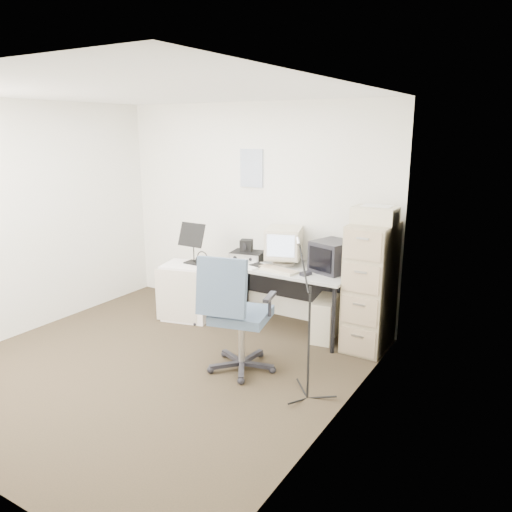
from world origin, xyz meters
The scene contains 23 objects.
floor centered at (0.00, 0.00, -0.01)m, with size 3.60×3.60×0.01m, color #2E281D.
ceiling centered at (0.00, 0.00, 2.50)m, with size 3.60×3.60×0.01m, color white.
wall_back centered at (0.00, 1.80, 1.25)m, with size 3.60×0.02×2.50m, color white.
wall_left centered at (-1.80, 0.00, 1.25)m, with size 0.02×3.60×2.50m, color white.
wall_right centered at (1.80, 0.00, 1.25)m, with size 0.02×3.60×2.50m, color white.
wall_calendar centered at (-0.02, 1.79, 1.75)m, with size 0.30×0.02×0.44m, color white.
filing_cabinet centered at (1.58, 1.48, 0.65)m, with size 0.40×0.60×1.30m, color gray.
printer centered at (1.58, 1.49, 1.38)m, with size 0.42×0.29×0.16m, color beige.
desk centered at (0.63, 1.45, 0.36)m, with size 1.50×0.70×0.73m, color silver.
crt_monitor centered at (0.56, 1.53, 0.94)m, with size 0.37×0.39×0.41m, color beige.
crt_tv centered at (1.13, 1.54, 0.89)m, with size 0.36×0.38×0.33m, color black.
desk_speaker centered at (0.92, 1.51, 0.80)m, with size 0.07×0.07×0.14m, color beige.
keyboard centered at (0.63, 1.25, 0.74)m, with size 0.47×0.17×0.03m, color beige.
mouse centered at (0.96, 1.27, 0.75)m, with size 0.07×0.12×0.04m, color black.
radio_receiver centered at (0.13, 1.47, 0.78)m, with size 0.36×0.26×0.10m, color black.
radio_speaker centered at (0.10, 1.48, 0.90)m, with size 0.13×0.12×0.13m, color black.
papers centered at (0.34, 1.28, 0.74)m, with size 0.20×0.28×0.02m, color white.
pc_tower centered at (1.12, 1.46, 0.22)m, with size 0.21×0.48×0.45m, color beige.
office_chair centered at (0.74, 0.38, 0.56)m, with size 0.65×0.65×1.12m, color slate.
side_cart centered at (-0.52, 1.16, 0.33)m, with size 0.54×0.43×0.66m, color white.
music_stand centered at (-0.47, 1.23, 0.91)m, with size 0.33×0.18×0.49m, color black.
headphones centered at (-0.36, 1.25, 0.72)m, with size 0.16×0.16×0.03m, color black.
mic_stand centered at (1.49, 0.24, 0.64)m, with size 0.02×0.02×1.28m, color black.
Camera 1 is at (3.09, -3.22, 2.20)m, focal length 35.00 mm.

